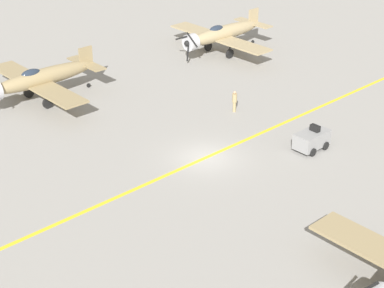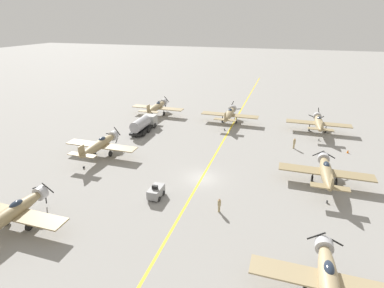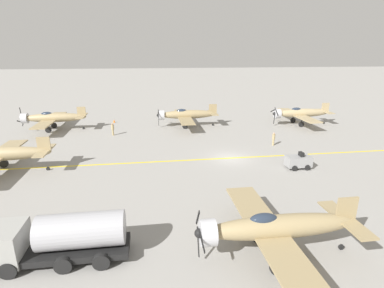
{
  "view_description": "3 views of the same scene",
  "coord_description": "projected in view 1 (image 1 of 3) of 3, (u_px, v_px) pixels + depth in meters",
  "views": [
    {
      "loc": [
        -27.91,
        26.87,
        21.02
      ],
      "look_at": [
        -2.5,
        3.59,
        3.26
      ],
      "focal_mm": 60.0,
      "sensor_mm": 36.0,
      "label": 1
    },
    {
      "loc": [
        9.71,
        -35.34,
        20.6
      ],
      "look_at": [
        -3.6,
        6.95,
        1.93
      ],
      "focal_mm": 28.0,
      "sensor_mm": 36.0,
      "label": 2
    },
    {
      "loc": [
        -32.07,
        9.17,
        11.97
      ],
      "look_at": [
        -3.51,
        5.06,
        3.03
      ],
      "focal_mm": 28.0,
      "sensor_mm": 36.0,
      "label": 3
    }
  ],
  "objects": [
    {
      "name": "ground_plane",
      "position": [
        206.0,
        158.0,
        44.06
      ],
      "size": [
        400.0,
        400.0,
        0.0
      ],
      "primitive_type": "plane",
      "color": "gray"
    },
    {
      "name": "airplane_near_right",
      "position": [
        222.0,
        34.0,
        62.29
      ],
      "size": [
        12.0,
        9.98,
        3.65
      ],
      "rotation": [
        0.0,
        0.0,
        -0.07
      ],
      "color": "tan",
      "rests_on": "ground"
    },
    {
      "name": "airplane_mid_right",
      "position": [
        40.0,
        79.0,
        51.74
      ],
      "size": [
        12.0,
        9.98,
        3.65
      ],
      "rotation": [
        0.0,
        0.0,
        -0.25
      ],
      "color": "#99845B",
      "rests_on": "ground"
    },
    {
      "name": "tow_tractor",
      "position": [
        312.0,
        139.0,
        44.79
      ],
      "size": [
        1.57,
        2.6,
        1.79
      ],
      "color": "gray",
      "rests_on": "ground"
    },
    {
      "name": "ground_crew_walking",
      "position": [
        235.0,
        100.0,
        50.44
      ],
      "size": [
        0.38,
        0.38,
        1.76
      ],
      "color": "tan",
      "rests_on": "ground"
    },
    {
      "name": "taxiway_stripe",
      "position": [
        206.0,
        158.0,
        44.05
      ],
      "size": [
        0.3,
        160.0,
        0.01
      ],
      "primitive_type": "cube",
      "color": "yellow",
      "rests_on": "ground"
    }
  ]
}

